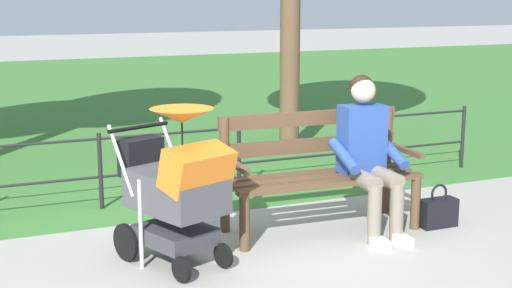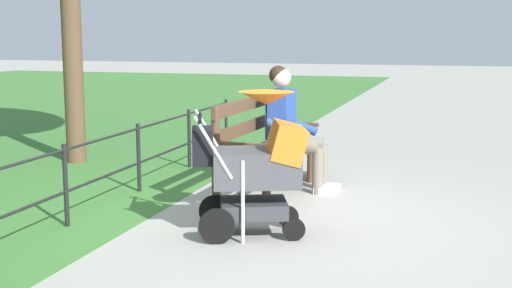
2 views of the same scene
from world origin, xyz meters
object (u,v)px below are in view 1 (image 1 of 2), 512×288
Objects in this scene: stroller at (177,185)px; handbag at (438,212)px; person_on_bench at (368,150)px; park_bench at (318,166)px.

stroller is 3.11× the size of handbag.
park_bench is at bearing -33.28° from person_on_bench.
park_bench is 1.27× the size of person_on_bench.
stroller is 2.30m from handbag.
person_on_bench is 3.45× the size of handbag.
person_on_bench reaches higher than handbag.
person_on_bench reaches higher than park_bench.
park_bench is at bearing -164.77° from stroller.
person_on_bench is 1.66m from stroller.
stroller is at bearing -0.64° from handbag.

